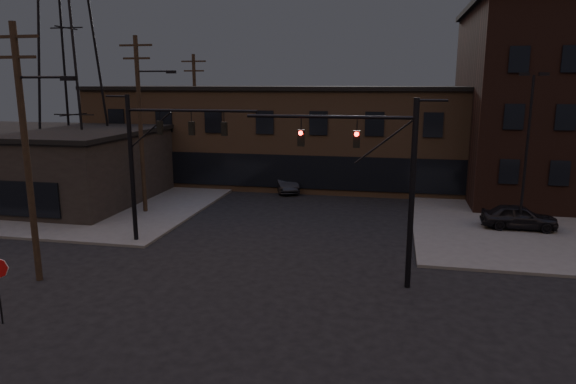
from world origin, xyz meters
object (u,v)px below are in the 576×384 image
Objects in this scene: traffic_signal_far at (153,152)px; parked_car_lot_b at (542,196)px; car_crossing at (285,183)px; parked_car_lot_a at (519,217)px; traffic_signal_near at (385,173)px.

parked_car_lot_b is at bearing 30.49° from traffic_signal_far.
parked_car_lot_b is at bearing -27.41° from car_crossing.
traffic_signal_far reaches higher than car_crossing.
parked_car_lot_a is at bearing 18.38° from traffic_signal_far.
traffic_signal_far is at bearing 130.53° from parked_car_lot_b.
traffic_signal_far is 15.90m from car_crossing.
traffic_signal_far is at bearing -128.15° from car_crossing.
traffic_signal_far reaches higher than parked_car_lot_a.
parked_car_lot_a reaches higher than car_crossing.
parked_car_lot_b is (10.72, 16.92, -4.15)m from traffic_signal_near.
parked_car_lot_b is (3.02, 6.85, -0.09)m from parked_car_lot_a.
traffic_signal_near and traffic_signal_far have the same top height.
car_crossing is at bearing 95.88° from parked_car_lot_b.
traffic_signal_far is at bearing 163.83° from traffic_signal_near.
parked_car_lot_a is (19.78, 6.57, -4.14)m from traffic_signal_far.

